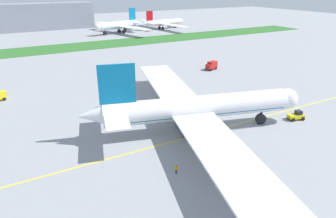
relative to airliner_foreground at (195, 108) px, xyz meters
The scene contains 10 objects.
ground_plane 7.41m from the airliner_foreground, 95.57° to the right, with size 600.00×600.00×0.00m, color gray.
apron_taxi_line 5.90m from the airliner_foreground, 103.50° to the right, with size 280.00×0.36×0.01m, color yellow.
grass_median_strip 112.90m from the airliner_foreground, 90.24° to the left, with size 320.00×24.00×0.10m, color #2D6628.
airliner_foreground is the anchor object (origin of this frame).
pushback_tug 26.42m from the airliner_foreground, 15.53° to the right, with size 5.70×3.13×2.24m.
ground_crew_wingwalker_port 18.30m from the airliner_foreground, 110.77° to the right, with size 0.60×0.32×1.72m.
ground_crew_marshaller_front 18.05m from the airliner_foreground, 134.28° to the right, with size 0.56×0.38×1.68m.
service_truck_baggage_loader 54.36m from the airliner_foreground, 49.13° to the left, with size 5.31×3.70×3.10m.
parked_airliner_far_left 150.69m from the airliner_foreground, 75.30° to the left, with size 36.27×55.69×15.65m.
parked_airliner_far_centre 167.25m from the airliner_foreground, 63.87° to the left, with size 35.61×55.76×13.14m.
Camera 1 is at (-35.32, -46.50, 30.78)m, focal length 32.93 mm.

